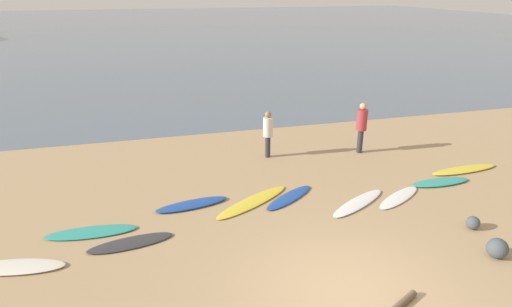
% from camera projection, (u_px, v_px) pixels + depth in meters
% --- Properties ---
extents(ground_plane, '(120.00, 120.00, 0.20)m').
position_uv_depth(ground_plane, '(235.00, 138.00, 17.49)').
color(ground_plane, tan).
rests_on(ground_plane, ground).
extents(ocean_water, '(140.00, 100.00, 0.01)m').
position_uv_depth(ocean_water, '(158.00, 26.00, 62.86)').
color(ocean_water, slate).
rests_on(ocean_water, ground).
extents(surfboard_0, '(2.21, 0.99, 0.09)m').
position_uv_depth(surfboard_0, '(14.00, 267.00, 9.27)').
color(surfboard_0, silver).
rests_on(surfboard_0, ground).
extents(surfboard_1, '(2.19, 0.68, 0.07)m').
position_uv_depth(surfboard_1, '(91.00, 232.00, 10.59)').
color(surfboard_1, teal).
rests_on(surfboard_1, ground).
extents(surfboard_2, '(2.03, 0.82, 0.06)m').
position_uv_depth(surfboard_2, '(131.00, 243.00, 10.16)').
color(surfboard_2, '#333338').
rests_on(surfboard_2, ground).
extents(surfboard_3, '(2.08, 0.85, 0.10)m').
position_uv_depth(surfboard_3, '(192.00, 204.00, 11.90)').
color(surfboard_3, '#1E479E').
rests_on(surfboard_3, ground).
extents(surfboard_4, '(2.58, 1.88, 0.06)m').
position_uv_depth(surfboard_4, '(253.00, 202.00, 12.08)').
color(surfboard_4, yellow).
rests_on(surfboard_4, ground).
extents(surfboard_5, '(1.90, 1.52, 0.07)m').
position_uv_depth(surfboard_5, '(289.00, 197.00, 12.32)').
color(surfboard_5, '#1E479E').
rests_on(surfboard_5, ground).
extents(surfboard_6, '(2.22, 1.55, 0.07)m').
position_uv_depth(surfboard_6, '(358.00, 203.00, 12.00)').
color(surfboard_6, white).
rests_on(surfboard_6, ground).
extents(surfboard_7, '(1.94, 1.38, 0.06)m').
position_uv_depth(surfboard_7, '(399.00, 197.00, 12.32)').
color(surfboard_7, white).
rests_on(surfboard_7, ground).
extents(surfboard_8, '(1.94, 0.54, 0.10)m').
position_uv_depth(surfboard_8, '(440.00, 182.00, 13.24)').
color(surfboard_8, teal).
rests_on(surfboard_8, ground).
extents(surfboard_9, '(2.53, 0.66, 0.09)m').
position_uv_depth(surfboard_9, '(464.00, 169.00, 14.14)').
color(surfboard_9, yellow).
rests_on(surfboard_9, ground).
extents(person_0, '(0.33, 0.33, 1.66)m').
position_uv_depth(person_0, '(268.00, 130.00, 14.95)').
color(person_0, '#2D2D38').
rests_on(person_0, ground).
extents(person_1, '(0.37, 0.37, 1.83)m').
position_uv_depth(person_1, '(362.00, 124.00, 15.33)').
color(person_1, '#2D2D38').
rests_on(person_1, ground).
extents(beach_rock_near, '(0.46, 0.46, 0.46)m').
position_uv_depth(beach_rock_near, '(497.00, 248.00, 9.59)').
color(beach_rock_near, '#444C51').
rests_on(beach_rock_near, ground).
extents(beach_rock_far, '(0.33, 0.33, 0.33)m').
position_uv_depth(beach_rock_far, '(473.00, 223.00, 10.74)').
color(beach_rock_far, '#444C51').
rests_on(beach_rock_far, ground).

